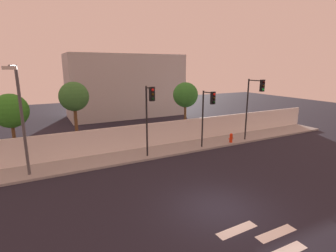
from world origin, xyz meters
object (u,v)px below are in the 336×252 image
at_px(traffic_light_right, 208,107).
at_px(traffic_light_center, 150,107).
at_px(fire_hydrant, 231,138).
at_px(traffic_light_left, 255,97).
at_px(roadside_tree_leftmost, 11,111).
at_px(roadside_tree_midleft, 74,97).
at_px(roadside_tree_midright, 185,95).
at_px(street_lamp_curbside, 21,112).

bearing_deg(traffic_light_right, traffic_light_center, 178.80).
bearing_deg(fire_hydrant, traffic_light_left, -20.15).
distance_m(traffic_light_right, roadside_tree_leftmost, 13.17).
xyz_separation_m(traffic_light_center, roadside_tree_leftmost, (-8.01, 3.65, -0.20)).
bearing_deg(fire_hydrant, traffic_light_right, -171.67).
distance_m(traffic_light_left, traffic_light_center, 8.95).
relative_size(fire_hydrant, roadside_tree_leftmost, 0.17).
bearing_deg(roadside_tree_midleft, roadside_tree_midright, 0.00).
distance_m(fire_hydrant, roadside_tree_midright, 5.22).
bearing_deg(roadside_tree_midright, street_lamp_curbside, -165.02).
bearing_deg(traffic_light_center, traffic_light_left, -2.00).
height_order(traffic_light_left, roadside_tree_midright, traffic_light_left).
bearing_deg(fire_hydrant, roadside_tree_midleft, 163.60).
relative_size(traffic_light_center, roadside_tree_midleft, 0.93).
distance_m(traffic_light_left, street_lamp_curbside, 16.27).
xyz_separation_m(traffic_light_right, roadside_tree_midright, (0.32, 3.75, 0.49)).
bearing_deg(traffic_light_left, traffic_light_right, 177.15).
bearing_deg(roadside_tree_midright, traffic_light_left, -44.75).
distance_m(street_lamp_curbside, fire_hydrant, 14.96).
distance_m(street_lamp_curbside, roadside_tree_leftmost, 3.37).
relative_size(traffic_light_center, roadside_tree_midright, 0.98).
distance_m(street_lamp_curbside, roadside_tree_midright, 12.69).
bearing_deg(roadside_tree_midleft, street_lamp_curbside, -134.19).
bearing_deg(street_lamp_curbside, roadside_tree_midleft, 45.81).
height_order(roadside_tree_leftmost, roadside_tree_midright, roadside_tree_midright).
bearing_deg(fire_hydrant, roadside_tree_leftmost, 167.62).
xyz_separation_m(traffic_light_right, street_lamp_curbside, (-11.93, 0.47, 0.51)).
xyz_separation_m(traffic_light_left, street_lamp_curbside, (-16.26, 0.69, -0.03)).
bearing_deg(roadside_tree_midleft, traffic_light_left, -16.88).
bearing_deg(fire_hydrant, traffic_light_center, -177.69).
relative_size(street_lamp_curbside, fire_hydrant, 8.14).
distance_m(traffic_light_right, fire_hydrant, 3.85).
height_order(street_lamp_curbside, roadside_tree_midleft, street_lamp_curbside).
height_order(traffic_light_left, street_lamp_curbside, street_lamp_curbside).
height_order(traffic_light_right, roadside_tree_midright, roadside_tree_midright).
bearing_deg(roadside_tree_midleft, traffic_light_right, -23.21).
relative_size(traffic_light_center, traffic_light_right, 1.11).
distance_m(traffic_light_left, fire_hydrant, 3.73).
distance_m(traffic_light_right, street_lamp_curbside, 11.95).
distance_m(street_lamp_curbside, roadside_tree_midleft, 4.58).
relative_size(traffic_light_left, roadside_tree_leftmost, 1.12).
distance_m(roadside_tree_midleft, roadside_tree_midright, 9.07).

